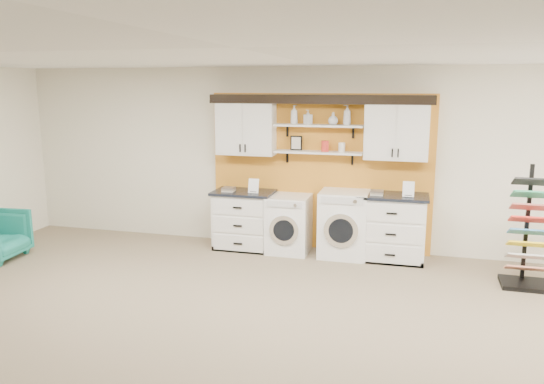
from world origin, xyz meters
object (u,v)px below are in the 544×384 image
(base_cabinet_left, at_px, (244,220))
(base_cabinet_right, at_px, (392,227))
(washer, at_px, (289,224))
(sample_rack, at_px, (527,248))
(dryer, at_px, (344,224))

(base_cabinet_left, bearing_deg, base_cabinet_right, -0.00)
(base_cabinet_left, xyz_separation_m, washer, (0.73, -0.00, -0.02))
(washer, distance_m, sample_rack, 3.29)
(base_cabinet_left, distance_m, sample_rack, 4.00)
(sample_rack, bearing_deg, base_cabinet_left, 171.81)
(base_cabinet_right, height_order, sample_rack, sample_rack)
(washer, bearing_deg, base_cabinet_right, 0.13)
(base_cabinet_right, bearing_deg, washer, -179.87)
(base_cabinet_left, distance_m, dryer, 1.56)
(base_cabinet_left, relative_size, base_cabinet_right, 0.93)
(base_cabinet_right, xyz_separation_m, sample_rack, (1.69, -0.63, 0.02))
(base_cabinet_left, height_order, washer, base_cabinet_left)
(base_cabinet_left, height_order, dryer, dryer)
(base_cabinet_right, xyz_separation_m, dryer, (-0.70, -0.00, 0.01))
(dryer, relative_size, sample_rack, 0.64)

